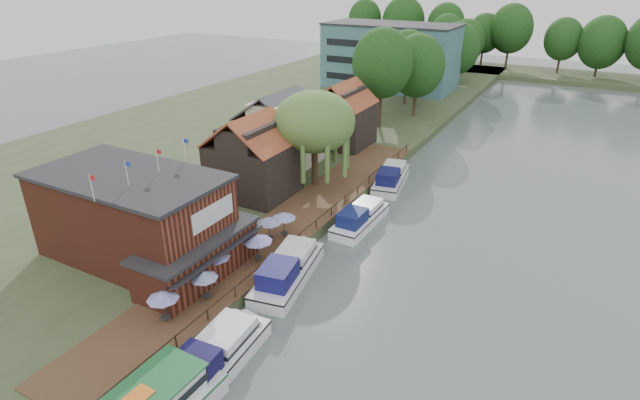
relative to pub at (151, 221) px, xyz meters
The scene contains 26 objects.
ground 14.79m from the pub, ahead, with size 260.00×260.00×0.00m, color #505C5A.
land_bank 39.61m from the pub, 113.96° to the left, with size 50.00×140.00×1.00m, color #384728.
quay_deck 13.04m from the pub, 61.39° to the left, with size 6.00×50.00×0.10m, color #47301E.
quay_rail 14.76m from the pub, 52.89° to the left, with size 0.20×49.00×1.00m, color black, non-canonical shape.
pub is the anchor object (origin of this frame).
hotel_block 71.49m from the pub, 96.43° to the left, with size 25.40×12.40×12.30m, color #38666B, non-canonical shape.
cottage_a 15.05m from the pub, 93.81° to the left, with size 8.60×7.60×8.50m, color black, non-canonical shape.
cottage_b 25.33m from the pub, 99.09° to the left, with size 9.60×8.60×8.50m, color beige, non-canonical shape.
cottage_c 34.01m from the pub, 90.00° to the left, with size 7.60×7.60×8.50m, color black, non-canonical shape.
willow 20.36m from the pub, 80.07° to the left, with size 8.60×8.60×10.43m, color #476B2D, non-canonical shape.
umbrella_0 8.66m from the pub, 40.72° to the right, with size 2.16×2.16×2.38m, color #1C289A, non-canonical shape.
umbrella_1 7.79m from the pub, 17.69° to the right, with size 2.02×2.02×2.38m, color navy, non-canonical shape.
umbrella_2 6.43m from the pub, ahead, with size 2.27×2.27×2.38m, color navy, non-canonical shape.
umbrella_3 8.60m from the pub, 27.76° to the left, with size 2.44×2.44×2.38m, color navy, non-canonical shape.
umbrella_4 9.73m from the pub, 47.76° to the left, with size 2.18×2.18×2.38m, color navy, non-canonical shape.
umbrella_5 11.12m from the pub, 50.16° to the left, with size 2.15×2.15×2.38m, color #1C319B, non-canonical shape.
cruiser_0 13.51m from the pub, 30.41° to the right, with size 3.39×10.48×2.56m, color white, non-canonical shape.
cruiser_1 11.31m from the pub, 21.77° to the left, with size 3.43×10.60×2.60m, color silver, non-canonical shape.
cruiser_2 19.29m from the pub, 54.05° to the left, with size 3.09×9.55×2.30m, color white, non-canonical shape.
cruiser_3 28.35m from the pub, 69.11° to the left, with size 3.22×9.97×2.42m, color silver, non-canonical shape.
bank_tree_0 44.23m from the pub, 88.52° to the left, with size 8.70×8.70×14.44m, color #143811, non-canonical shape.
bank_tree_1 52.77m from the pub, 86.09° to the left, with size 8.52×8.52×12.90m, color #143811, non-canonical shape.
bank_tree_2 59.48m from the pub, 90.43° to the left, with size 7.09×7.09×12.66m, color #143811, non-canonical shape.
bank_tree_3 80.51m from the pub, 88.17° to the left, with size 8.99×8.99×12.31m, color #143811, non-canonical shape.
bank_tree_4 85.83m from the pub, 90.85° to the left, with size 6.96×6.96×13.35m, color #143811, non-canonical shape.
bank_tree_5 96.76m from the pub, 89.82° to the left, with size 8.72×8.72×11.62m, color #143811, non-canonical shape.
Camera 1 is at (14.39, -25.15, 22.64)m, focal length 28.00 mm.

